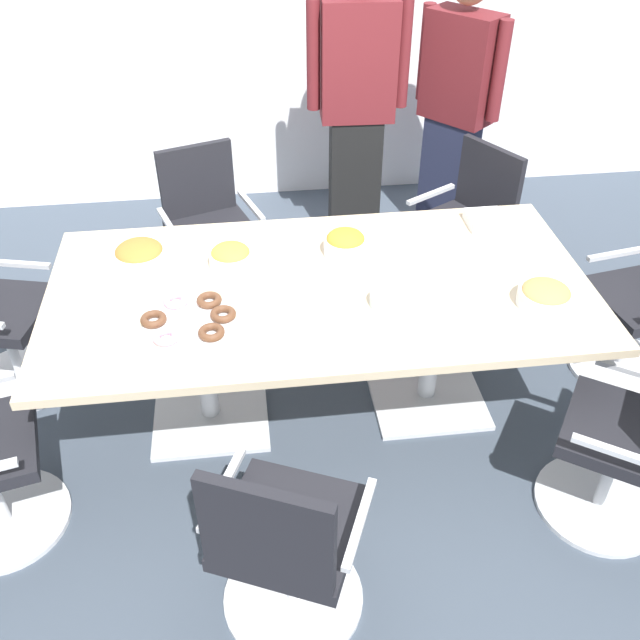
{
  "coord_description": "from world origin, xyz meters",
  "views": [
    {
      "loc": [
        -0.31,
        -2.51,
        2.52
      ],
      "look_at": [
        0.0,
        0.0,
        0.55
      ],
      "focal_mm": 39.05,
      "sensor_mm": 36.0,
      "label": 1
    }
  ],
  "objects_px": {
    "person_standing_1": "(456,107)",
    "snack_bowl_cookies": "(545,295)",
    "conference_table": "(320,307)",
    "snack_bowl_chips_orange": "(345,243)",
    "office_chair_5": "(210,237)",
    "snack_bowl_pretzels": "(140,255)",
    "napkin_pile": "(485,220)",
    "office_chair_4": "(464,234)",
    "person_standing_0": "(357,104)",
    "donut_platter": "(189,319)",
    "snack_bowl_chips_yellow": "(231,256)",
    "plate_stack": "(391,299)",
    "office_chair_1": "(286,549)",
    "office_chair_2": "(635,447)"
  },
  "relations": [
    {
      "from": "snack_bowl_chips_orange",
      "to": "donut_platter",
      "type": "height_order",
      "value": "snack_bowl_chips_orange"
    },
    {
      "from": "office_chair_4",
      "to": "office_chair_1",
      "type": "bearing_deg",
      "value": 118.57
    },
    {
      "from": "donut_platter",
      "to": "office_chair_2",
      "type": "bearing_deg",
      "value": -18.66
    },
    {
      "from": "person_standing_1",
      "to": "snack_bowl_cookies",
      "type": "height_order",
      "value": "person_standing_1"
    },
    {
      "from": "office_chair_4",
      "to": "plate_stack",
      "type": "distance_m",
      "value": 1.33
    },
    {
      "from": "conference_table",
      "to": "snack_bowl_pretzels",
      "type": "distance_m",
      "value": 0.86
    },
    {
      "from": "office_chair_4",
      "to": "person_standing_1",
      "type": "height_order",
      "value": "person_standing_1"
    },
    {
      "from": "person_standing_0",
      "to": "napkin_pile",
      "type": "distance_m",
      "value": 1.26
    },
    {
      "from": "conference_table",
      "to": "donut_platter",
      "type": "height_order",
      "value": "donut_platter"
    },
    {
      "from": "donut_platter",
      "to": "napkin_pile",
      "type": "xyz_separation_m",
      "value": [
        1.45,
        0.62,
        0.01
      ]
    },
    {
      "from": "office_chair_2",
      "to": "snack_bowl_cookies",
      "type": "bearing_deg",
      "value": 59.92
    },
    {
      "from": "office_chair_5",
      "to": "person_standing_1",
      "type": "distance_m",
      "value": 1.75
    },
    {
      "from": "snack_bowl_pretzels",
      "to": "snack_bowl_cookies",
      "type": "bearing_deg",
      "value": -16.8
    },
    {
      "from": "office_chair_5",
      "to": "snack_bowl_cookies",
      "type": "distance_m",
      "value": 1.99
    },
    {
      "from": "snack_bowl_cookies",
      "to": "snack_bowl_chips_yellow",
      "type": "bearing_deg",
      "value": 160.34
    },
    {
      "from": "office_chair_5",
      "to": "snack_bowl_chips_yellow",
      "type": "height_order",
      "value": "office_chair_5"
    },
    {
      "from": "person_standing_1",
      "to": "office_chair_2",
      "type": "bearing_deg",
      "value": 142.84
    },
    {
      "from": "snack_bowl_cookies",
      "to": "snack_bowl_chips_yellow",
      "type": "xyz_separation_m",
      "value": [
        -1.31,
        0.47,
        0.0
      ]
    },
    {
      "from": "conference_table",
      "to": "snack_bowl_cookies",
      "type": "height_order",
      "value": "snack_bowl_cookies"
    },
    {
      "from": "office_chair_2",
      "to": "napkin_pile",
      "type": "relative_size",
      "value": 5.13
    },
    {
      "from": "donut_platter",
      "to": "plate_stack",
      "type": "relative_size",
      "value": 2.11
    },
    {
      "from": "office_chair_5",
      "to": "snack_bowl_chips_orange",
      "type": "bearing_deg",
      "value": 110.37
    },
    {
      "from": "office_chair_2",
      "to": "napkin_pile",
      "type": "height_order",
      "value": "office_chair_2"
    },
    {
      "from": "snack_bowl_chips_yellow",
      "to": "office_chair_4",
      "type": "bearing_deg",
      "value": 27.26
    },
    {
      "from": "office_chair_5",
      "to": "person_standing_0",
      "type": "relative_size",
      "value": 0.5
    },
    {
      "from": "conference_table",
      "to": "office_chair_5",
      "type": "xyz_separation_m",
      "value": [
        -0.52,
        1.05,
        -0.22
      ]
    },
    {
      "from": "office_chair_1",
      "to": "snack_bowl_cookies",
      "type": "distance_m",
      "value": 1.49
    },
    {
      "from": "donut_platter",
      "to": "napkin_pile",
      "type": "distance_m",
      "value": 1.58
    },
    {
      "from": "snack_bowl_cookies",
      "to": "office_chair_1",
      "type": "bearing_deg",
      "value": -145.17
    },
    {
      "from": "snack_bowl_cookies",
      "to": "plate_stack",
      "type": "relative_size",
      "value": 1.25
    },
    {
      "from": "napkin_pile",
      "to": "office_chair_4",
      "type": "bearing_deg",
      "value": 80.51
    },
    {
      "from": "office_chair_1",
      "to": "office_chair_5",
      "type": "distance_m",
      "value": 2.16
    },
    {
      "from": "napkin_pile",
      "to": "person_standing_0",
      "type": "bearing_deg",
      "value": 111.88
    },
    {
      "from": "snack_bowl_chips_yellow",
      "to": "napkin_pile",
      "type": "relative_size",
      "value": 1.13
    },
    {
      "from": "conference_table",
      "to": "person_standing_0",
      "type": "relative_size",
      "value": 1.31
    },
    {
      "from": "office_chair_4",
      "to": "snack_bowl_chips_yellow",
      "type": "bearing_deg",
      "value": 87.4
    },
    {
      "from": "person_standing_1",
      "to": "snack_bowl_pretzels",
      "type": "relative_size",
      "value": 7.01
    },
    {
      "from": "person_standing_0",
      "to": "snack_bowl_chips_orange",
      "type": "xyz_separation_m",
      "value": [
        -0.27,
        -1.33,
        -0.15
      ]
    },
    {
      "from": "snack_bowl_pretzels",
      "to": "conference_table",
      "type": "bearing_deg",
      "value": -17.67
    },
    {
      "from": "office_chair_4",
      "to": "office_chair_5",
      "type": "xyz_separation_m",
      "value": [
        -1.48,
        0.15,
        0.0
      ]
    },
    {
      "from": "conference_table",
      "to": "snack_bowl_chips_orange",
      "type": "relative_size",
      "value": 11.82
    },
    {
      "from": "person_standing_0",
      "to": "snack_bowl_cookies",
      "type": "distance_m",
      "value": 1.91
    },
    {
      "from": "snack_bowl_pretzels",
      "to": "napkin_pile",
      "type": "distance_m",
      "value": 1.69
    },
    {
      "from": "office_chair_5",
      "to": "snack_bowl_pretzels",
      "type": "height_order",
      "value": "office_chair_5"
    },
    {
      "from": "office_chair_1",
      "to": "plate_stack",
      "type": "xyz_separation_m",
      "value": [
        0.54,
        0.9,
        0.37
      ]
    },
    {
      "from": "office_chair_4",
      "to": "snack_bowl_pretzels",
      "type": "xyz_separation_m",
      "value": [
        -1.76,
        -0.64,
        0.4
      ]
    },
    {
      "from": "person_standing_1",
      "to": "plate_stack",
      "type": "distance_m",
      "value": 1.97
    },
    {
      "from": "conference_table",
      "to": "snack_bowl_cookies",
      "type": "relative_size",
      "value": 10.41
    },
    {
      "from": "office_chair_5",
      "to": "person_standing_1",
      "type": "bearing_deg",
      "value": -178.85
    },
    {
      "from": "office_chair_4",
      "to": "person_standing_0",
      "type": "xyz_separation_m",
      "value": [
        -0.54,
        0.67,
        0.56
      ]
    }
  ]
}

